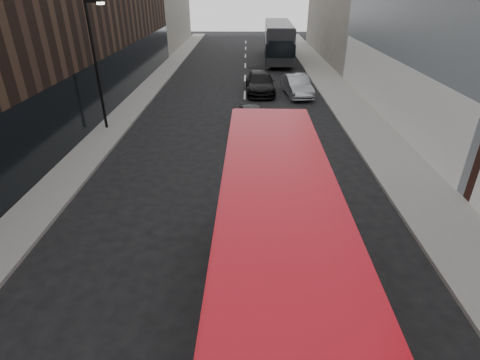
{
  "coord_description": "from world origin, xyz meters",
  "views": [
    {
      "loc": [
        0.1,
        -3.33,
        7.87
      ],
      "look_at": [
        -0.06,
        6.84,
        2.5
      ],
      "focal_mm": 28.0,
      "sensor_mm": 36.0,
      "label": 1
    }
  ],
  "objects_px": {
    "grey_bus": "(278,41)",
    "car_b": "(297,85)",
    "red_bus": "(276,261)",
    "car_c": "(260,83)",
    "street_lamp": "(96,58)",
    "car_a": "(253,120)"
  },
  "relations": [
    {
      "from": "car_b",
      "to": "car_a",
      "type": "bearing_deg",
      "value": -119.76
    },
    {
      "from": "grey_bus",
      "to": "car_c",
      "type": "distance_m",
      "value": 14.53
    },
    {
      "from": "car_c",
      "to": "street_lamp",
      "type": "bearing_deg",
      "value": -138.41
    },
    {
      "from": "grey_bus",
      "to": "car_c",
      "type": "height_order",
      "value": "grey_bus"
    },
    {
      "from": "street_lamp",
      "to": "car_b",
      "type": "height_order",
      "value": "street_lamp"
    },
    {
      "from": "car_b",
      "to": "street_lamp",
      "type": "bearing_deg",
      "value": -153.57
    },
    {
      "from": "street_lamp",
      "to": "red_bus",
      "type": "relative_size",
      "value": 0.65
    },
    {
      "from": "car_a",
      "to": "car_c",
      "type": "xyz_separation_m",
      "value": [
        0.72,
        9.11,
        0.02
      ]
    },
    {
      "from": "grey_bus",
      "to": "car_b",
      "type": "distance_m",
      "value": 15.13
    },
    {
      "from": "red_bus",
      "to": "grey_bus",
      "type": "relative_size",
      "value": 0.85
    },
    {
      "from": "red_bus",
      "to": "car_b",
      "type": "xyz_separation_m",
      "value": [
        3.26,
        22.77,
        -1.61
      ]
    },
    {
      "from": "street_lamp",
      "to": "grey_bus",
      "type": "height_order",
      "value": "street_lamp"
    },
    {
      "from": "street_lamp",
      "to": "grey_bus",
      "type": "bearing_deg",
      "value": 62.73
    },
    {
      "from": "red_bus",
      "to": "car_c",
      "type": "height_order",
      "value": "red_bus"
    },
    {
      "from": "grey_bus",
      "to": "car_b",
      "type": "relative_size",
      "value": 2.64
    },
    {
      "from": "car_a",
      "to": "car_b",
      "type": "bearing_deg",
      "value": 61.99
    },
    {
      "from": "street_lamp",
      "to": "grey_bus",
      "type": "relative_size",
      "value": 0.56
    },
    {
      "from": "red_bus",
      "to": "car_a",
      "type": "distance_m",
      "value": 14.57
    },
    {
      "from": "red_bus",
      "to": "car_a",
      "type": "relative_size",
      "value": 2.38
    },
    {
      "from": "grey_bus",
      "to": "car_c",
      "type": "relative_size",
      "value": 2.31
    },
    {
      "from": "red_bus",
      "to": "car_c",
      "type": "bearing_deg",
      "value": 89.7
    },
    {
      "from": "red_bus",
      "to": "car_a",
      "type": "bearing_deg",
      "value": 91.9
    }
  ]
}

